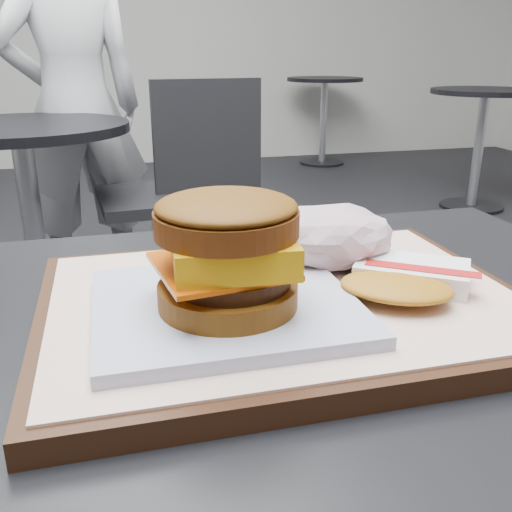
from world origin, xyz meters
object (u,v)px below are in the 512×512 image
Objects in this scene: neighbor_chair at (176,184)px; crumpled_wrapper at (329,236)px; breakfast_sandwich at (227,266)px; hash_brown at (405,279)px; serving_tray at (284,305)px; neighbor_table at (27,184)px; patron at (75,108)px.

crumpled_wrapper is at bearing -91.71° from neighbor_chair.
hash_brown is (0.15, 0.01, -0.03)m from breakfast_sandwich.
neighbor_chair is (0.11, 1.67, -0.27)m from serving_tray.
neighbor_chair reaches higher than serving_tray.
serving_tray is 1.69m from neighbor_chair.
hash_brown is 1.72m from neighbor_table.
patron is at bearing 68.35° from neighbor_table.
crumpled_wrapper is (0.06, 0.05, 0.04)m from serving_tray.
serving_tray is at bearing 29.23° from breakfast_sandwich.
breakfast_sandwich is 1.40× the size of hash_brown.
crumpled_wrapper is at bearing 37.00° from breakfast_sandwich.
hash_brown is at bearing -11.60° from serving_tray.
hash_brown is 0.09× the size of patron.
serving_tray is at bearing 84.22° from patron.
neighbor_table is (-0.40, 1.61, -0.23)m from serving_tray.
neighbor_chair reaches higher than hash_brown.
patron is (-0.19, 2.04, -0.07)m from breakfast_sandwich.
patron is at bearing 96.74° from serving_tray.
patron reaches higher than neighbor_table.
hash_brown is at bearing 86.79° from patron.
breakfast_sandwich is 1.73m from neighbor_chair.
breakfast_sandwich reaches higher than hash_brown.
neighbor_table is at bearing -173.55° from neighbor_chair.
hash_brown is 1.71m from neighbor_chair.
patron is (0.16, 0.40, 0.21)m from neighbor_table.
patron is (-0.30, 1.96, -0.06)m from crumpled_wrapper.
breakfast_sandwich is 0.15m from hash_brown.
neighbor_chair is (0.01, 1.69, -0.29)m from hash_brown.
neighbor_table is 0.49× the size of patron.
hash_brown is (0.10, -0.02, 0.02)m from serving_tray.
serving_tray is 2.80× the size of hash_brown.
hash_brown is at bearing -62.89° from crumpled_wrapper.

